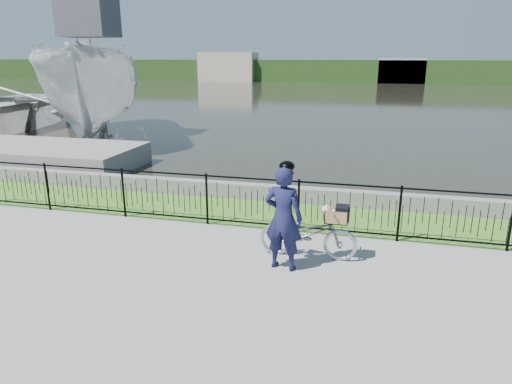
# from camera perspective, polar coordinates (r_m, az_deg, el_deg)

# --- Properties ---
(ground) EXTENTS (120.00, 120.00, 0.00)m
(ground) POSITION_cam_1_polar(r_m,az_deg,el_deg) (8.41, -3.30, -8.33)
(ground) COLOR gray
(ground) RESTS_ON ground
(grass_strip) EXTENTS (60.00, 2.00, 0.01)m
(grass_strip) POSITION_cam_1_polar(r_m,az_deg,el_deg) (10.74, 0.78, -2.62)
(grass_strip) COLOR #417524
(grass_strip) RESTS_ON ground
(water) EXTENTS (120.00, 120.00, 0.00)m
(water) POSITION_cam_1_polar(r_m,az_deg,el_deg) (40.49, 10.84, 11.36)
(water) COLOR black
(water) RESTS_ON ground
(quay_wall) EXTENTS (60.00, 0.30, 0.40)m
(quay_wall) POSITION_cam_1_polar(r_m,az_deg,el_deg) (11.61, 1.91, -0.12)
(quay_wall) COLOR slate
(quay_wall) RESTS_ON ground
(fence) EXTENTS (14.00, 0.06, 1.15)m
(fence) POSITION_cam_1_polar(r_m,az_deg,el_deg) (9.64, -0.56, -1.33)
(fence) COLOR black
(fence) RESTS_ON ground
(far_treeline) EXTENTS (120.00, 6.00, 3.00)m
(far_treeline) POSITION_cam_1_polar(r_m,az_deg,el_deg) (67.34, 12.37, 14.56)
(far_treeline) COLOR #26441A
(far_treeline) RESTS_ON ground
(far_building_left) EXTENTS (8.00, 4.00, 4.00)m
(far_building_left) POSITION_cam_1_polar(r_m,az_deg,el_deg) (68.37, -3.47, 15.35)
(far_building_left) COLOR #B3A48F
(far_building_left) RESTS_ON ground
(far_building_right) EXTENTS (6.00, 3.00, 3.20)m
(far_building_right) POSITION_cam_1_polar(r_m,az_deg,el_deg) (65.91, 17.70, 14.23)
(far_building_right) COLOR #B3A48F
(far_building_right) RESTS_ON ground
(bicycle_rig) EXTENTS (1.78, 0.62, 1.05)m
(bicycle_rig) POSITION_cam_1_polar(r_m,az_deg,el_deg) (8.34, 6.60, -5.06)
(bicycle_rig) COLOR #B0B5BC
(bicycle_rig) RESTS_ON ground
(cyclist) EXTENTS (0.73, 0.54, 1.90)m
(cyclist) POSITION_cam_1_polar(r_m,az_deg,el_deg) (7.73, 3.47, -3.13)
(cyclist) COLOR #141639
(cyclist) RESTS_ON ground
(boat_near) EXTENTS (8.42, 11.29, 5.91)m
(boat_near) POSITION_cam_1_polar(r_m,az_deg,el_deg) (21.83, -19.49, 12.07)
(boat_near) COLOR #BABABA
(boat_near) RESTS_ON water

